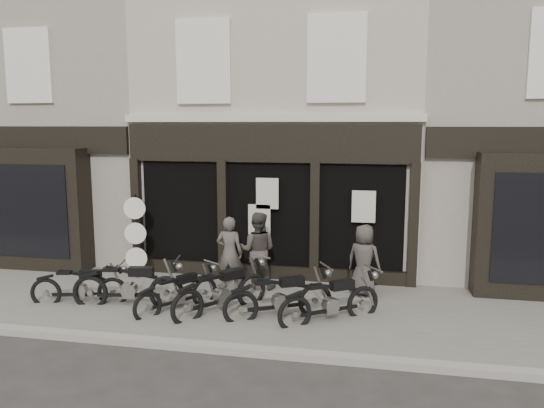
% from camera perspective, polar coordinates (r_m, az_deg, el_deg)
% --- Properties ---
extents(ground_plane, '(90.00, 90.00, 0.00)m').
position_cam_1_polar(ground_plane, '(10.68, -3.67, -12.88)').
color(ground_plane, '#2D2B28').
rests_on(ground_plane, ground).
extents(pavement, '(30.00, 4.20, 0.12)m').
position_cam_1_polar(pavement, '(11.48, -2.49, -11.00)').
color(pavement, '#67635A').
rests_on(pavement, ground_plane).
extents(kerb, '(30.00, 0.25, 0.13)m').
position_cam_1_polar(kerb, '(9.55, -5.69, -15.18)').
color(kerb, gray).
rests_on(kerb, ground_plane).
extents(central_building, '(7.30, 6.22, 8.34)m').
position_cam_1_polar(central_building, '(15.76, 1.87, 9.22)').
color(central_building, '#B1A798').
rests_on(central_building, ground).
extents(neighbour_left, '(5.60, 6.73, 8.34)m').
position_cam_1_polar(neighbour_left, '(17.89, -18.88, 8.56)').
color(neighbour_left, gray).
rests_on(neighbour_left, ground).
extents(neighbour_right, '(5.60, 6.73, 8.34)m').
position_cam_1_polar(neighbour_right, '(15.93, 25.24, 8.26)').
color(neighbour_right, gray).
rests_on(neighbour_right, ground).
extents(motorcycle_0, '(2.05, 0.78, 1.00)m').
position_cam_1_polar(motorcycle_0, '(12.21, -19.89, -8.65)').
color(motorcycle_0, black).
rests_on(motorcycle_0, ground).
extents(motorcycle_1, '(2.36, 0.76, 1.14)m').
position_cam_1_polar(motorcycle_1, '(11.72, -15.06, -8.86)').
color(motorcycle_1, black).
rests_on(motorcycle_1, ground).
extents(motorcycle_2, '(1.39, 1.76, 0.97)m').
position_cam_1_polar(motorcycle_2, '(11.28, -10.05, -9.72)').
color(motorcycle_2, black).
rests_on(motorcycle_2, ground).
extents(motorcycle_3, '(1.65, 2.02, 1.13)m').
position_cam_1_polar(motorcycle_3, '(11.03, -5.39, -9.71)').
color(motorcycle_3, black).
rests_on(motorcycle_3, ground).
extents(motorcycle_4, '(2.08, 1.35, 1.09)m').
position_cam_1_polar(motorcycle_4, '(10.69, 0.88, -10.37)').
color(motorcycle_4, black).
rests_on(motorcycle_4, ground).
extents(motorcycle_5, '(1.94, 1.52, 1.07)m').
position_cam_1_polar(motorcycle_5, '(10.56, 6.37, -10.70)').
color(motorcycle_5, black).
rests_on(motorcycle_5, ground).
extents(man_left, '(0.63, 0.42, 1.70)m').
position_cam_1_polar(man_left, '(12.28, -4.59, -5.27)').
color(man_left, '#4D463F').
rests_on(man_left, pavement).
extents(man_centre, '(0.89, 0.70, 1.79)m').
position_cam_1_polar(man_centre, '(12.32, -1.55, -4.99)').
color(man_centre, '#433C36').
rests_on(man_centre, pavement).
extents(man_right, '(0.91, 0.75, 1.60)m').
position_cam_1_polar(man_right, '(12.01, 9.86, -5.94)').
color(man_right, '#403B35').
rests_on(man_right, pavement).
extents(advert_sign_post, '(0.54, 0.35, 2.21)m').
position_cam_1_polar(advert_sign_post, '(13.51, -14.40, -3.77)').
color(advert_sign_post, black).
rests_on(advert_sign_post, ground).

